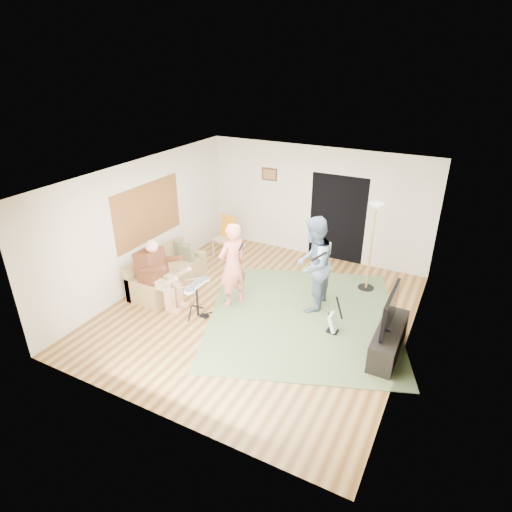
{
  "coord_description": "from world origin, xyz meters",
  "views": [
    {
      "loc": [
        3.23,
        -6.33,
        4.63
      ],
      "look_at": [
        -0.22,
        0.3,
        1.04
      ],
      "focal_mm": 30.0,
      "sensor_mm": 36.0,
      "label": 1
    }
  ],
  "objects_px": {
    "guitar_spare": "(334,322)",
    "tv_cabinet": "(388,340)",
    "singer": "(232,265)",
    "guitarist": "(313,265)",
    "drum_kit": "(197,301)",
    "television": "(390,309)",
    "torchiere_lamp": "(373,232)",
    "sofa": "(166,275)",
    "dining_chair": "(225,242)"
  },
  "relations": [
    {
      "from": "torchiere_lamp",
      "to": "guitarist",
      "type": "bearing_deg",
      "value": -122.52
    },
    {
      "from": "torchiere_lamp",
      "to": "tv_cabinet",
      "type": "distance_m",
      "value": 2.43
    },
    {
      "from": "television",
      "to": "guitar_spare",
      "type": "bearing_deg",
      "value": 172.01
    },
    {
      "from": "sofa",
      "to": "guitarist",
      "type": "bearing_deg",
      "value": 11.4
    },
    {
      "from": "guitarist",
      "to": "dining_chair",
      "type": "distance_m",
      "value": 3.09
    },
    {
      "from": "dining_chair",
      "to": "television",
      "type": "height_order",
      "value": "television"
    },
    {
      "from": "sofa",
      "to": "tv_cabinet",
      "type": "relative_size",
      "value": 1.33
    },
    {
      "from": "guitarist",
      "to": "torchiere_lamp",
      "type": "bearing_deg",
      "value": 142.84
    },
    {
      "from": "drum_kit",
      "to": "television",
      "type": "relative_size",
      "value": 0.66
    },
    {
      "from": "singer",
      "to": "sofa",
      "type": "bearing_deg",
      "value": -67.55
    },
    {
      "from": "guitarist",
      "to": "television",
      "type": "height_order",
      "value": "guitarist"
    },
    {
      "from": "torchiere_lamp",
      "to": "sofa",
      "type": "bearing_deg",
      "value": -154.32
    },
    {
      "from": "sofa",
      "to": "guitarist",
      "type": "xyz_separation_m",
      "value": [
        3.11,
        0.63,
        0.7
      ]
    },
    {
      "from": "dining_chair",
      "to": "tv_cabinet",
      "type": "xyz_separation_m",
      "value": [
        4.43,
        -2.01,
        -0.11
      ]
    },
    {
      "from": "drum_kit",
      "to": "television",
      "type": "xyz_separation_m",
      "value": [
        3.45,
        0.53,
        0.54
      ]
    },
    {
      "from": "torchiere_lamp",
      "to": "singer",
      "type": "bearing_deg",
      "value": -140.58
    },
    {
      "from": "singer",
      "to": "guitarist",
      "type": "relative_size",
      "value": 0.91
    },
    {
      "from": "drum_kit",
      "to": "singer",
      "type": "height_order",
      "value": "singer"
    },
    {
      "from": "drum_kit",
      "to": "dining_chair",
      "type": "xyz_separation_m",
      "value": [
        -0.93,
        2.54,
        0.05
      ]
    },
    {
      "from": "torchiere_lamp",
      "to": "tv_cabinet",
      "type": "xyz_separation_m",
      "value": [
        0.87,
        -2.01,
        -1.07
      ]
    },
    {
      "from": "drum_kit",
      "to": "television",
      "type": "bearing_deg",
      "value": 8.66
    },
    {
      "from": "drum_kit",
      "to": "sofa",
      "type": "bearing_deg",
      "value": 153.13
    },
    {
      "from": "tv_cabinet",
      "to": "television",
      "type": "distance_m",
      "value": 0.6
    },
    {
      "from": "guitar_spare",
      "to": "drum_kit",
      "type": "bearing_deg",
      "value": -165.26
    },
    {
      "from": "guitarist",
      "to": "sofa",
      "type": "bearing_deg",
      "value": -83.23
    },
    {
      "from": "sofa",
      "to": "guitar_spare",
      "type": "bearing_deg",
      "value": 0.13
    },
    {
      "from": "sofa",
      "to": "guitar_spare",
      "type": "relative_size",
      "value": 2.43
    },
    {
      "from": "dining_chair",
      "to": "television",
      "type": "distance_m",
      "value": 4.84
    },
    {
      "from": "guitarist",
      "to": "torchiere_lamp",
      "type": "relative_size",
      "value": 0.99
    },
    {
      "from": "drum_kit",
      "to": "singer",
      "type": "xyz_separation_m",
      "value": [
        0.39,
        0.69,
        0.56
      ]
    },
    {
      "from": "dining_chair",
      "to": "guitar_spare",
      "type": "bearing_deg",
      "value": -17.16
    },
    {
      "from": "guitarist",
      "to": "dining_chair",
      "type": "relative_size",
      "value": 1.86
    },
    {
      "from": "singer",
      "to": "tv_cabinet",
      "type": "xyz_separation_m",
      "value": [
        3.11,
        -0.16,
        -0.62
      ]
    },
    {
      "from": "tv_cabinet",
      "to": "dining_chair",
      "type": "bearing_deg",
      "value": 155.6
    },
    {
      "from": "tv_cabinet",
      "to": "sofa",
      "type": "bearing_deg",
      "value": 178.51
    },
    {
      "from": "singer",
      "to": "guitarist",
      "type": "bearing_deg",
      "value": 133.29
    },
    {
      "from": "singer",
      "to": "television",
      "type": "distance_m",
      "value": 3.06
    },
    {
      "from": "singer",
      "to": "dining_chair",
      "type": "bearing_deg",
      "value": -123.32
    },
    {
      "from": "singer",
      "to": "torchiere_lamp",
      "type": "xyz_separation_m",
      "value": [
        2.24,
        1.84,
        0.45
      ]
    },
    {
      "from": "guitar_spare",
      "to": "tv_cabinet",
      "type": "relative_size",
      "value": 0.54
    },
    {
      "from": "tv_cabinet",
      "to": "drum_kit",
      "type": "bearing_deg",
      "value": -171.46
    },
    {
      "from": "sofa",
      "to": "drum_kit",
      "type": "height_order",
      "value": "sofa"
    },
    {
      "from": "guitarist",
      "to": "tv_cabinet",
      "type": "xyz_separation_m",
      "value": [
        1.67,
        -0.75,
        -0.7
      ]
    },
    {
      "from": "guitar_spare",
      "to": "singer",
      "type": "bearing_deg",
      "value": 179.15
    },
    {
      "from": "guitar_spare",
      "to": "tv_cabinet",
      "type": "bearing_deg",
      "value": -7.59
    },
    {
      "from": "guitar_spare",
      "to": "torchiere_lamp",
      "type": "bearing_deg",
      "value": 86.13
    },
    {
      "from": "sofa",
      "to": "tv_cabinet",
      "type": "xyz_separation_m",
      "value": [
        4.78,
        -0.12,
        0.0
      ]
    },
    {
      "from": "sofa",
      "to": "torchiere_lamp",
      "type": "xyz_separation_m",
      "value": [
        3.91,
        1.88,
        1.07
      ]
    },
    {
      "from": "tv_cabinet",
      "to": "television",
      "type": "height_order",
      "value": "television"
    },
    {
      "from": "singer",
      "to": "torchiere_lamp",
      "type": "distance_m",
      "value": 2.93
    }
  ]
}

